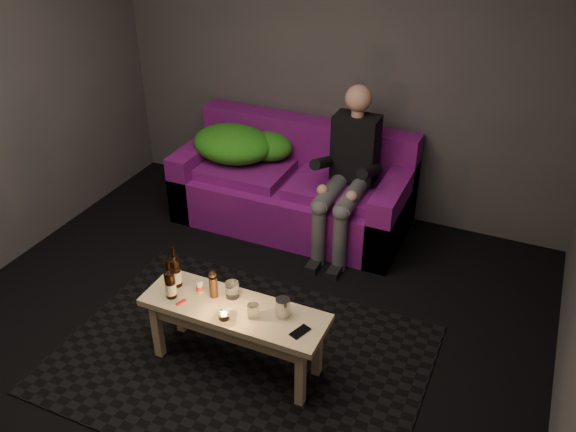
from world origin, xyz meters
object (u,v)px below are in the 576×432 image
object	(u,v)px
person	(348,169)
steel_cup	(283,307)
beer_bottle_b	(170,284)
beer_bottle_a	(175,271)
sofa	(294,189)
coffee_table	(235,318)

from	to	relation	value
person	steel_cup	size ratio (longest dim) A/B	11.04
person	beer_bottle_b	size ratio (longest dim) A/B	4.84
beer_bottle_a	steel_cup	bearing A→B (deg)	0.59
beer_bottle_b	steel_cup	bearing A→B (deg)	9.70
beer_bottle_b	person	bearing A→B (deg)	72.01
beer_bottle_a	sofa	bearing A→B (deg)	88.12
sofa	person	distance (m)	0.66
beer_bottle_b	steel_cup	distance (m)	0.70
person	steel_cup	distance (m)	1.56
coffee_table	steel_cup	world-z (taller)	steel_cup
sofa	coffee_table	bearing A→B (deg)	-78.05
steel_cup	person	bearing A→B (deg)	95.48
coffee_table	steel_cup	size ratio (longest dim) A/B	9.73
beer_bottle_b	steel_cup	size ratio (longest dim) A/B	2.28
sofa	coffee_table	xyz separation A→B (m)	(0.37, -1.76, 0.08)
person	steel_cup	world-z (taller)	person
steel_cup	beer_bottle_b	bearing A→B (deg)	-170.30
steel_cup	coffee_table	bearing A→B (deg)	-170.13
beer_bottle_a	beer_bottle_b	distance (m)	0.12
sofa	beer_bottle_a	bearing A→B (deg)	-91.88
beer_bottle_a	beer_bottle_b	size ratio (longest dim) A/B	1.07
sofa	coffee_table	size ratio (longest dim) A/B	1.70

